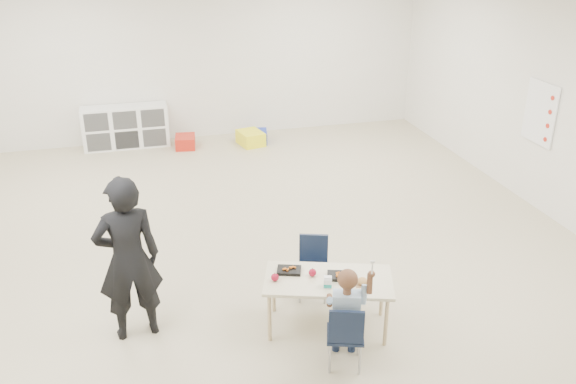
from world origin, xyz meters
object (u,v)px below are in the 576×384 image
object	(u,v)px
adult	(128,259)
table	(328,303)
cubby_shelf	(126,127)
child	(346,315)
chair_near	(345,333)

from	to	relation	value
adult	table	bearing A→B (deg)	160.27
table	cubby_shelf	world-z (taller)	cubby_shelf
child	cubby_shelf	size ratio (longest dim) A/B	0.72
chair_near	cubby_shelf	xyz separation A→B (m)	(-1.66, 6.19, 0.03)
table	chair_near	size ratio (longest dim) A/B	2.01
table	cubby_shelf	size ratio (longest dim) A/B	0.92
table	chair_near	distance (m)	0.53
table	chair_near	xyz separation A→B (m)	(-0.02, -0.53, 0.05)
cubby_shelf	table	bearing A→B (deg)	-73.45
chair_near	cubby_shelf	size ratio (longest dim) A/B	0.46
chair_near	adult	size ratio (longest dim) A/B	0.41
cubby_shelf	adult	bearing A→B (deg)	-90.58
child	table	bearing A→B (deg)	106.40
cubby_shelf	adult	distance (m)	5.30
chair_near	child	bearing A→B (deg)	0.00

